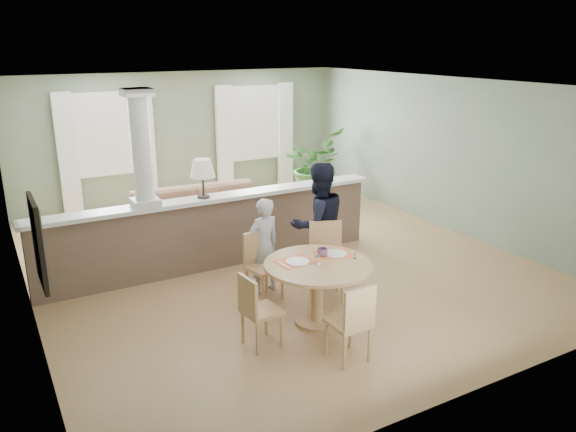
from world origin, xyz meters
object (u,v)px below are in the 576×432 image
houseplant (314,165)px  chair_far_boy (261,262)px  chair_far_man (326,256)px  chair_side (256,308)px  sofa (201,214)px  dining_table (318,275)px  chair_near (353,320)px  child_person (264,246)px  man_person (318,224)px

houseplant → chair_far_boy: houseplant is taller
chair_far_man → chair_side: bearing=-127.4°
sofa → dining_table: 3.64m
sofa → chair_side: size_ratio=3.34×
dining_table → chair_far_man: 0.80m
chair_near → child_person: 2.04m
sofa → chair_far_boy: chair_far_boy is taller
chair_far_boy → chair_side: chair_far_boy is taller
houseplant → dining_table: size_ratio=1.17×
chair_far_man → sofa: bearing=125.8°
dining_table → chair_far_man: bearing=49.2°
dining_table → child_person: (-0.16, 1.10, 0.04)m
chair_far_man → chair_side: size_ratio=1.17×
chair_far_man → chair_side: chair_far_man is taller
chair_far_man → houseplant: bearing=84.6°
chair_far_boy → man_person: 0.98m
chair_far_boy → chair_far_man: 0.87m
houseplant → chair_side: (-3.81, -4.95, -0.27)m
chair_near → man_person: man_person is taller
dining_table → man_person: bearing=57.6°
sofa → chair_far_man: size_ratio=2.85×
sofa → man_person: 2.78m
houseplant → chair_near: 6.51m
sofa → chair_near: size_ratio=3.19×
chair_side → chair_near: bearing=-142.3°
chair_far_man → chair_side: 1.60m
dining_table → sofa: bearing=91.5°
child_person → man_person: size_ratio=0.76×
dining_table → chair_far_man: (0.52, 0.60, -0.06)m
dining_table → houseplant: bearing=58.6°
chair_side → man_person: size_ratio=0.50×
houseplant → man_person: 4.43m
chair_side → man_person: bearing=-58.5°
chair_far_man → man_person: size_ratio=0.58×
sofa → dining_table: (0.09, -3.64, 0.20)m
dining_table → chair_side: dining_table is taller
chair_far_boy → chair_far_man: size_ratio=0.90×
houseplant → chair_far_boy: bearing=-129.8°
man_person → child_person: bearing=-7.4°
dining_table → child_person: size_ratio=0.97×
chair_far_boy → chair_far_man: (0.79, -0.36, 0.06)m
sofa → child_person: (-0.07, -2.54, 0.24)m
sofa → chair_far_man: (0.61, -3.04, 0.14)m
dining_table → chair_side: 0.92m
chair_far_boy → sofa: bearing=73.6°
chair_near → dining_table: bearing=-100.6°
dining_table → man_person: man_person is taller
houseplant → chair_far_man: houseplant is taller
man_person → sofa: bearing=-74.6°
sofa → chair_far_man: 3.10m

